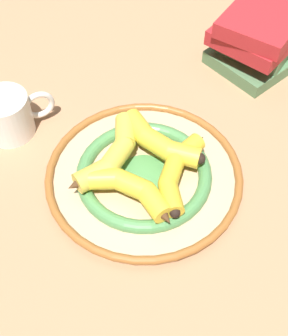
% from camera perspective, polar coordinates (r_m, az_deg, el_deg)
% --- Properties ---
extents(ground_plane, '(2.80, 2.80, 0.00)m').
position_cam_1_polar(ground_plane, '(0.78, 1.64, -1.98)').
color(ground_plane, '#A87A56').
extents(decorative_bowl, '(0.33, 0.33, 0.03)m').
position_cam_1_polar(decorative_bowl, '(0.77, 0.00, -0.92)').
color(decorative_bowl, tan).
rests_on(decorative_bowl, ground_plane).
extents(banana_a, '(0.05, 0.18, 0.04)m').
position_cam_1_polar(banana_a, '(0.78, 1.65, 3.38)').
color(banana_a, yellow).
rests_on(banana_a, decorative_bowl).
extents(banana_b, '(0.16, 0.08, 0.03)m').
position_cam_1_polar(banana_b, '(0.74, 4.07, -0.32)').
color(banana_b, gold).
rests_on(banana_b, decorative_bowl).
extents(banana_c, '(0.07, 0.17, 0.03)m').
position_cam_1_polar(banana_c, '(0.72, -1.63, -2.61)').
color(banana_c, yellow).
rests_on(banana_c, decorative_bowl).
extents(banana_d, '(0.18, 0.08, 0.03)m').
position_cam_1_polar(banana_d, '(0.76, -4.01, 1.56)').
color(banana_d, gold).
rests_on(banana_d, decorative_bowl).
extents(book_stack, '(0.22, 0.18, 0.12)m').
position_cam_1_polar(book_stack, '(1.00, 14.44, 15.66)').
color(book_stack, '#4C754C').
rests_on(book_stack, ground_plane).
extents(coffee_mug, '(0.13, 0.09, 0.08)m').
position_cam_1_polar(coffee_mug, '(0.86, -16.22, 6.28)').
color(coffee_mug, white).
rests_on(coffee_mug, ground_plane).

